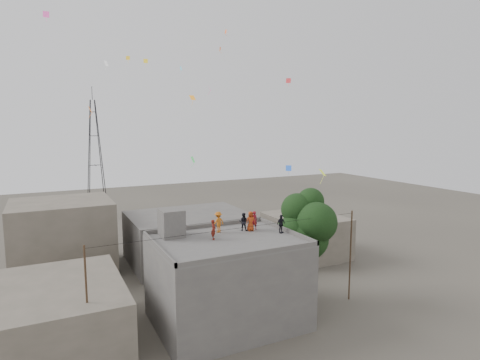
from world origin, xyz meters
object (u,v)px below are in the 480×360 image
Objects in this scene: person_dark_adult at (281,224)px; stair_head_box at (171,223)px; tree at (307,226)px; transmission_tower at (95,159)px; person_red_adult at (254,220)px.

stair_head_box is at bearing 145.78° from person_dark_adult.
tree is 41.12m from transmission_tower.
person_dark_adult is (1.31, -1.81, -0.03)m from person_red_adult.
transmission_tower is 13.71× the size of person_red_adult.
transmission_tower reaches higher than person_dark_adult.
person_dark_adult is at bearing -78.18° from transmission_tower.
transmission_tower is 14.28× the size of person_dark_adult.
person_red_adult is at bearing -79.52° from transmission_tower.
person_dark_adult is (7.60, -2.75, -0.30)m from stair_head_box.
transmission_tower is at bearing -74.55° from person_red_adult.
person_dark_adult is at bearing 130.79° from person_red_adult.
transmission_tower reaches higher than person_red_adult.
stair_head_box is 0.10× the size of transmission_tower.
transmission_tower is (-0.80, 37.40, 1.97)m from stair_head_box.
transmission_tower reaches higher than stair_head_box.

